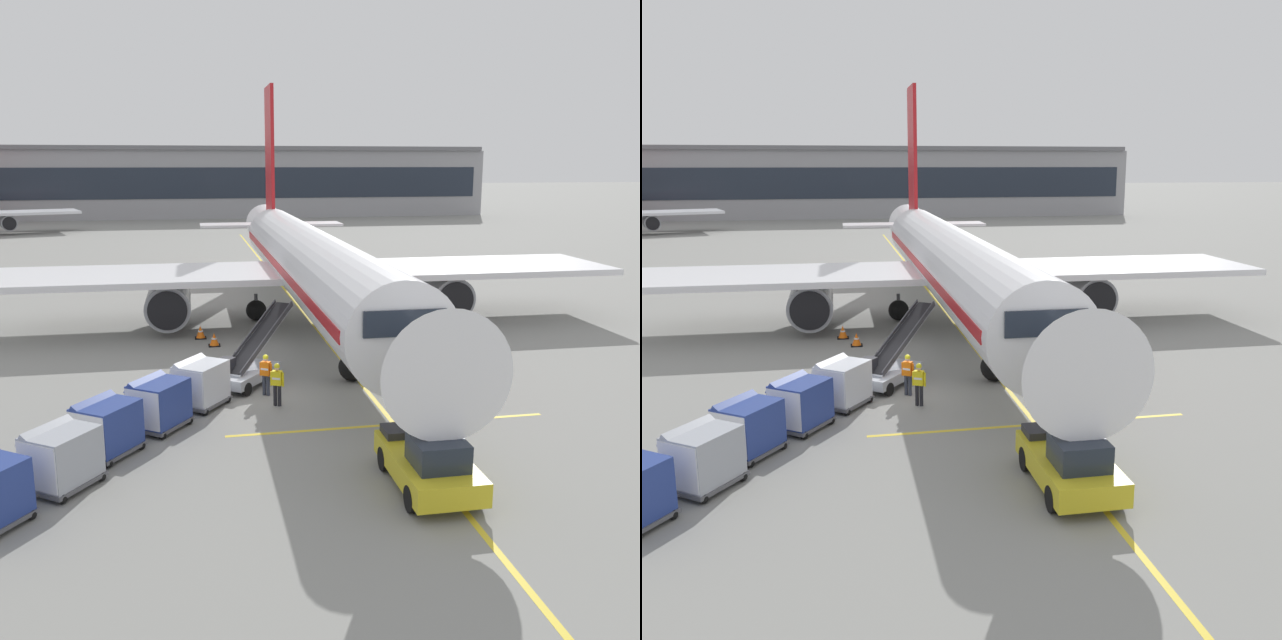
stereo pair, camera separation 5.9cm
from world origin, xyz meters
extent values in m
plane|color=gray|center=(0.00, 0.00, 0.00)|extent=(600.00, 600.00, 0.00)
cylinder|color=white|center=(4.29, 12.16, 3.68)|extent=(4.33, 37.07, 4.04)
cube|color=red|center=(4.29, 12.16, 3.68)|extent=(4.36, 35.59, 0.49)
cone|color=white|center=(4.13, -8.39, 3.68)|extent=(3.87, 4.07, 3.84)
cone|color=white|center=(4.46, 33.91, 3.99)|extent=(3.49, 6.50, 3.44)
cube|color=white|center=(-5.31, 13.16, 3.08)|extent=(17.65, 7.54, 0.36)
cylinder|color=#93969E|center=(-3.89, 12.40, 1.64)|extent=(2.54, 4.83, 2.51)
cylinder|color=black|center=(-3.91, 9.95, 1.64)|extent=(2.13, 0.14, 2.13)
cube|color=white|center=(13.90, 13.01, 3.08)|extent=(17.65, 7.54, 0.36)
cylinder|color=#93969E|center=(12.47, 12.28, 1.64)|extent=(2.54, 4.83, 2.51)
cylinder|color=black|center=(12.45, 9.82, 1.64)|extent=(2.13, 0.14, 2.13)
cube|color=red|center=(4.44, 32.29, 10.05)|extent=(0.31, 4.45, 11.11)
cube|color=white|center=(4.44, 31.97, 4.29)|extent=(11.99, 3.06, 0.20)
cube|color=#1E2633|center=(4.15, -5.55, 4.29)|extent=(2.84, 1.84, 0.89)
cylinder|color=#47474C|center=(4.20, 1.04, 1.15)|extent=(0.22, 0.22, 1.03)
sphere|color=black|center=(4.20, 1.04, 0.63)|extent=(1.26, 1.26, 1.26)
cylinder|color=#47474C|center=(1.27, 14.03, 1.15)|extent=(0.22, 0.22, 1.03)
sphere|color=black|center=(1.27, 14.03, 0.63)|extent=(1.26, 1.26, 1.26)
cylinder|color=#47474C|center=(7.34, 13.99, 1.15)|extent=(0.22, 0.22, 1.03)
sphere|color=black|center=(7.34, 13.99, 0.63)|extent=(1.26, 1.26, 1.26)
cube|color=#A3A8B2|center=(-0.46, 1.27, 0.50)|extent=(3.31, 3.69, 0.44)
cube|color=black|center=(-1.30, 0.74, 1.07)|extent=(0.81, 0.82, 0.70)
cylinder|color=#333338|center=(-0.90, 1.28, 1.12)|extent=(0.08, 0.08, 0.80)
cube|color=#A3A8B2|center=(0.23, 2.21, 1.83)|extent=(3.55, 4.37, 2.37)
cube|color=black|center=(0.23, 2.21, 1.92)|extent=(3.35, 4.17, 2.22)
cube|color=#333338|center=(0.58, 1.95, 1.95)|extent=(2.84, 3.82, 2.40)
cube|color=#333338|center=(-0.12, 2.47, 1.95)|extent=(2.84, 3.82, 2.40)
cylinder|color=black|center=(0.84, 1.80, 0.28)|extent=(0.49, 0.57, 0.56)
cylinder|color=black|center=(-0.34, 2.67, 0.28)|extent=(0.49, 0.57, 0.56)
cylinder|color=black|center=(-0.57, -0.12, 0.28)|extent=(0.49, 0.57, 0.56)
cylinder|color=black|center=(-1.76, 0.75, 0.28)|extent=(0.49, 0.57, 0.56)
cube|color=#515156|center=(-2.42, -1.09, 0.21)|extent=(2.46, 2.56, 0.12)
cylinder|color=#4C4C51|center=(-3.21, -2.19, 0.20)|extent=(0.46, 0.61, 0.07)
cube|color=silver|center=(-2.42, -1.09, 1.02)|extent=(2.33, 2.42, 1.50)
cube|color=silver|center=(-2.76, -0.85, 1.54)|extent=(1.74, 1.99, 0.74)
cube|color=silver|center=(-2.98, -1.88, 1.02)|extent=(1.19, 0.86, 1.38)
sphere|color=black|center=(-3.44, -1.35, 0.15)|extent=(0.30, 0.30, 0.30)
sphere|color=black|center=(-2.33, -2.14, 0.15)|extent=(0.30, 0.30, 0.30)
sphere|color=black|center=(-2.51, -0.05, 0.15)|extent=(0.30, 0.30, 0.30)
sphere|color=black|center=(-1.40, -0.84, 0.15)|extent=(0.30, 0.30, 0.30)
cube|color=#515156|center=(-3.96, -3.22, 0.21)|extent=(2.46, 2.56, 0.12)
cylinder|color=#4C4C51|center=(-4.74, -4.32, 0.20)|extent=(0.46, 0.61, 0.07)
cube|color=navy|center=(-3.96, -3.22, 1.02)|extent=(2.33, 2.42, 1.50)
cube|color=navy|center=(-4.29, -2.98, 1.54)|extent=(1.74, 1.99, 0.74)
cube|color=silver|center=(-4.52, -4.00, 1.02)|extent=(1.19, 0.86, 1.38)
sphere|color=black|center=(-4.98, -3.47, 0.15)|extent=(0.30, 0.30, 0.30)
sphere|color=black|center=(-3.87, -4.27, 0.15)|extent=(0.30, 0.30, 0.30)
sphere|color=black|center=(-4.04, -2.17, 0.15)|extent=(0.30, 0.30, 0.30)
sphere|color=black|center=(-2.94, -2.96, 0.15)|extent=(0.30, 0.30, 0.30)
cube|color=#515156|center=(-5.56, -5.29, 0.21)|extent=(2.46, 2.56, 0.12)
cylinder|color=#4C4C51|center=(-6.35, -6.39, 0.20)|extent=(0.46, 0.61, 0.07)
cube|color=navy|center=(-5.56, -5.29, 1.02)|extent=(2.33, 2.42, 1.50)
cube|color=navy|center=(-5.90, -5.05, 1.54)|extent=(1.74, 1.99, 0.74)
cube|color=silver|center=(-6.12, -6.08, 1.02)|extent=(1.19, 0.86, 1.38)
sphere|color=black|center=(-6.58, -5.55, 0.15)|extent=(0.30, 0.30, 0.30)
sphere|color=black|center=(-5.47, -6.34, 0.15)|extent=(0.30, 0.30, 0.30)
sphere|color=black|center=(-5.65, -4.25, 0.15)|extent=(0.30, 0.30, 0.30)
sphere|color=black|center=(-4.54, -5.04, 0.15)|extent=(0.30, 0.30, 0.30)
cube|color=#515156|center=(-6.62, -7.53, 0.21)|extent=(2.46, 2.56, 0.12)
cylinder|color=#4C4C51|center=(-7.40, -8.63, 0.20)|extent=(0.46, 0.61, 0.07)
cube|color=#9EA3AD|center=(-6.62, -7.53, 1.02)|extent=(2.33, 2.42, 1.50)
cube|color=#9EA3AD|center=(-6.95, -7.29, 1.54)|extent=(1.74, 1.99, 0.74)
cube|color=silver|center=(-7.18, -8.31, 1.02)|extent=(1.19, 0.86, 1.38)
sphere|color=black|center=(-7.63, -7.78, 0.15)|extent=(0.30, 0.30, 0.30)
sphere|color=black|center=(-6.53, -8.57, 0.15)|extent=(0.30, 0.30, 0.30)
sphere|color=black|center=(-6.70, -6.48, 0.15)|extent=(0.30, 0.30, 0.30)
sphere|color=black|center=(-5.60, -7.27, 0.15)|extent=(0.30, 0.30, 0.30)
sphere|color=black|center=(-7.19, -9.36, 0.15)|extent=(0.30, 0.30, 0.30)
cube|color=gold|center=(3.96, -9.51, 0.68)|extent=(2.10, 4.40, 0.70)
cube|color=#1E2633|center=(3.96, -10.28, 1.43)|extent=(1.47, 1.54, 0.80)
cube|color=#28282D|center=(3.96, -7.86, 1.15)|extent=(1.79, 0.97, 0.24)
cylinder|color=black|center=(4.89, -8.14, 0.38)|extent=(0.28, 0.76, 0.76)
cylinder|color=black|center=(3.04, -8.14, 0.38)|extent=(0.28, 0.76, 0.76)
cylinder|color=black|center=(4.88, -10.87, 0.38)|extent=(0.28, 0.76, 0.76)
cylinder|color=black|center=(3.04, -10.87, 0.38)|extent=(0.28, 0.76, 0.76)
cylinder|color=#514C42|center=(-3.23, -0.51, 0.43)|extent=(0.15, 0.15, 0.86)
cylinder|color=#514C42|center=(-3.14, -0.67, 0.43)|extent=(0.15, 0.15, 0.86)
cube|color=orange|center=(-3.19, -0.59, 1.15)|extent=(0.39, 0.45, 0.58)
cube|color=white|center=(-3.08, -0.53, 1.15)|extent=(0.17, 0.31, 0.08)
sphere|color=beige|center=(-3.19, -0.59, 1.56)|extent=(0.21, 0.21, 0.21)
sphere|color=yellow|center=(-3.19, -0.59, 1.63)|extent=(0.23, 0.23, 0.23)
cylinder|color=orange|center=(-3.30, -0.38, 1.10)|extent=(0.09, 0.09, 0.56)
cylinder|color=orange|center=(-3.07, -0.80, 1.10)|extent=(0.09, 0.09, 0.56)
cylinder|color=#333847|center=(0.31, -0.25, 0.43)|extent=(0.15, 0.15, 0.86)
cylinder|color=#333847|center=(0.16, -0.15, 0.43)|extent=(0.15, 0.15, 0.86)
cube|color=orange|center=(0.23, -0.20, 1.15)|extent=(0.45, 0.41, 0.58)
cube|color=white|center=(0.16, -0.30, 1.15)|extent=(0.29, 0.20, 0.08)
sphere|color=beige|center=(0.23, -0.20, 1.56)|extent=(0.21, 0.21, 0.21)
sphere|color=yellow|center=(0.23, -0.20, 1.63)|extent=(0.23, 0.23, 0.23)
cylinder|color=orange|center=(0.43, -0.33, 1.10)|extent=(0.09, 0.09, 0.56)
cylinder|color=orange|center=(0.03, -0.06, 1.10)|extent=(0.09, 0.09, 0.56)
cylinder|color=black|center=(0.60, -1.61, 0.43)|extent=(0.15, 0.15, 0.86)
cylinder|color=black|center=(0.44, -1.53, 0.43)|extent=(0.15, 0.15, 0.86)
cube|color=yellow|center=(0.52, -1.57, 1.15)|extent=(0.45, 0.38, 0.58)
cube|color=white|center=(0.47, -1.68, 1.15)|extent=(0.31, 0.16, 0.08)
sphere|color=beige|center=(0.52, -1.57, 1.56)|extent=(0.21, 0.21, 0.21)
sphere|color=yellow|center=(0.52, -1.57, 1.63)|extent=(0.23, 0.23, 0.23)
cylinder|color=yellow|center=(0.74, -1.68, 1.10)|extent=(0.09, 0.09, 0.56)
cylinder|color=yellow|center=(0.31, -1.46, 1.10)|extent=(0.09, 0.09, 0.56)
cube|color=black|center=(-1.53, 8.30, 0.03)|extent=(0.61, 0.61, 0.05)
cone|color=orange|center=(-1.53, 8.30, 0.37)|extent=(0.49, 0.49, 0.65)
cylinder|color=white|center=(-1.53, 8.30, 0.41)|extent=(0.27, 0.27, 0.08)
cube|color=black|center=(-2.19, 10.10, 0.03)|extent=(0.63, 0.63, 0.05)
cone|color=orange|center=(-2.19, 10.10, 0.38)|extent=(0.50, 0.50, 0.66)
cylinder|color=white|center=(-2.19, 10.10, 0.41)|extent=(0.28, 0.28, 0.08)
cube|color=yellow|center=(4.48, 12.16, 0.00)|extent=(0.20, 110.00, 0.01)
cube|color=yellow|center=(4.29, -4.43, 0.00)|extent=(12.00, 0.20, 0.01)
cube|color=#939399|center=(-7.76, 106.03, 5.79)|extent=(117.86, 21.49, 11.58)
cube|color=#1E2633|center=(-7.76, 95.23, 6.08)|extent=(114.33, 0.10, 5.21)
cube|color=slate|center=(-7.76, 103.88, 11.93)|extent=(116.68, 18.27, 0.70)
cube|color=silver|center=(-25.15, 74.73, 2.80)|extent=(17.03, 11.07, 0.36)
cylinder|color=#93969E|center=(-26.26, 73.68, 1.59)|extent=(3.26, 4.73, 2.06)
cylinder|color=black|center=(-25.59, 71.58, 1.59)|extent=(1.70, 0.64, 1.75)
camera|label=1|loc=(-2.80, -27.80, 9.39)|focal=39.39mm
camera|label=2|loc=(-2.74, -27.81, 9.39)|focal=39.39mm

